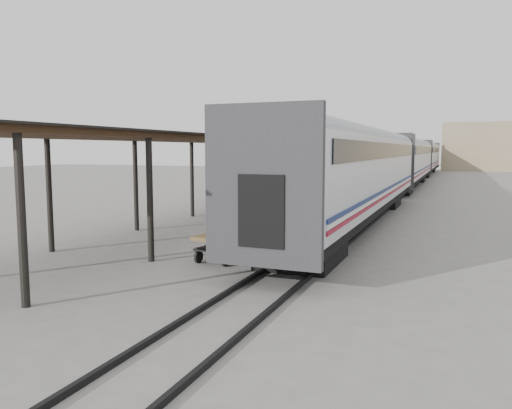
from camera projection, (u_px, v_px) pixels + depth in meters
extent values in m
plane|color=slate|center=(217.00, 253.00, 17.24)|extent=(160.00, 160.00, 0.00)
cube|color=silver|center=(355.00, 170.00, 23.13)|extent=(3.00, 24.00, 2.90)
cube|color=#28282B|center=(263.00, 189.00, 12.17)|extent=(3.04, 0.22, 3.50)
cube|color=black|center=(324.00, 151.00, 23.60)|extent=(0.04, 22.08, 0.65)
cube|color=black|center=(355.00, 206.00, 23.32)|extent=(2.55, 23.04, 0.50)
cube|color=silver|center=(408.00, 160.00, 47.10)|extent=(3.00, 24.00, 2.90)
cube|color=#28282B|center=(392.00, 163.00, 36.13)|extent=(3.04, 0.22, 3.50)
cube|color=black|center=(392.00, 150.00, 47.56)|extent=(0.04, 22.08, 0.65)
cube|color=black|center=(407.00, 178.00, 47.28)|extent=(2.55, 23.04, 0.50)
cube|color=silver|center=(425.00, 156.00, 71.06)|extent=(3.00, 24.00, 2.90)
cube|color=#28282B|center=(419.00, 157.00, 60.09)|extent=(3.04, 0.22, 3.50)
cube|color=black|center=(414.00, 150.00, 71.52)|extent=(0.04, 22.08, 0.65)
cube|color=black|center=(424.00, 168.00, 71.24)|extent=(2.55, 23.04, 0.50)
cube|color=black|center=(265.00, 194.00, 15.82)|extent=(0.50, 1.70, 2.00)
imported|color=silver|center=(265.00, 198.00, 15.83)|extent=(0.72, 0.89, 1.72)
cube|color=#92613F|center=(251.00, 217.00, 15.91)|extent=(0.57, 0.25, 0.42)
cube|color=#422B19|center=(312.00, 144.00, 40.18)|extent=(4.60, 64.00, 0.18)
cube|color=black|center=(312.00, 142.00, 40.17)|extent=(4.90, 64.30, 0.06)
cylinder|color=black|center=(287.00, 168.00, 41.17)|extent=(0.20, 0.20, 4.00)
cylinder|color=black|center=(357.00, 161.00, 69.73)|extent=(0.20, 0.20, 4.00)
cylinder|color=black|center=(22.00, 220.00, 11.07)|extent=(0.20, 0.20, 4.00)
cylinder|color=black|center=(336.00, 169.00, 39.64)|extent=(0.20, 0.20, 4.00)
cylinder|color=black|center=(387.00, 161.00, 68.21)|extent=(0.20, 0.20, 4.00)
cube|color=black|center=(399.00, 186.00, 47.64)|extent=(0.10, 150.00, 0.12)
cube|color=black|center=(415.00, 187.00, 47.11)|extent=(0.10, 150.00, 0.12)
cube|color=tan|center=(500.00, 147.00, 83.47)|extent=(18.00, 10.00, 8.00)
cube|color=tan|center=(360.00, 152.00, 96.20)|extent=(12.00, 8.00, 6.00)
cube|color=brown|center=(228.00, 235.00, 16.17)|extent=(1.51, 2.52, 0.12)
cube|color=black|center=(228.00, 245.00, 16.21)|extent=(1.40, 2.41, 0.06)
cylinder|color=black|center=(199.00, 257.00, 15.64)|extent=(0.12, 0.41, 0.40)
cylinder|color=black|center=(226.00, 260.00, 15.17)|extent=(0.12, 0.41, 0.40)
cylinder|color=black|center=(230.00, 246.00, 17.30)|extent=(0.12, 0.41, 0.40)
cylinder|color=black|center=(255.00, 249.00, 16.83)|extent=(0.12, 0.41, 0.40)
cube|color=#39393C|center=(231.00, 227.00, 16.72)|extent=(0.75, 0.58, 0.23)
cube|color=#92613F|center=(247.00, 227.00, 16.62)|extent=(0.67, 0.57, 0.21)
cube|color=black|center=(222.00, 228.00, 16.34)|extent=(0.67, 0.49, 0.26)
cube|color=#4E5231|center=(236.00, 230.00, 16.09)|extent=(0.60, 0.48, 0.19)
cube|color=#4D361F|center=(230.00, 220.00, 16.70)|extent=(0.70, 0.60, 0.21)
cube|color=#92613F|center=(222.00, 221.00, 16.32)|extent=(0.60, 0.47, 0.22)
cube|color=#39393C|center=(230.00, 215.00, 16.64)|extent=(0.48, 0.34, 0.17)
cube|color=maroon|center=(327.00, 191.00, 35.99)|extent=(1.08, 1.66, 0.95)
cube|color=maroon|center=(329.00, 182.00, 36.29)|extent=(0.95, 0.71, 0.37)
cylinder|color=black|center=(318.00, 197.00, 35.71)|extent=(0.16, 0.39, 0.38)
cylinder|color=black|center=(330.00, 197.00, 35.33)|extent=(0.16, 0.39, 0.38)
cylinder|color=black|center=(324.00, 195.00, 36.74)|extent=(0.16, 0.39, 0.38)
cylinder|color=black|center=(335.00, 196.00, 36.36)|extent=(0.16, 0.39, 0.38)
imported|color=navy|center=(226.00, 209.00, 15.37)|extent=(0.55, 0.71, 1.72)
imported|color=black|center=(281.00, 193.00, 29.98)|extent=(1.23, 0.83, 1.95)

